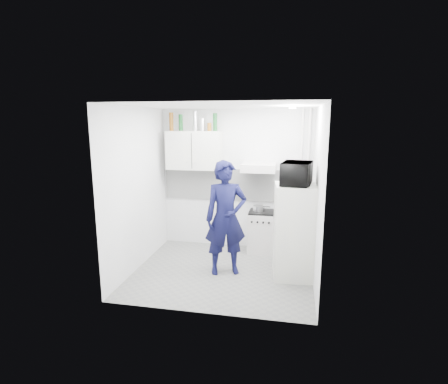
# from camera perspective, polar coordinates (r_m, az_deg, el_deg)

# --- Properties ---
(floor) EXTENTS (2.80, 2.80, 0.00)m
(floor) POSITION_cam_1_polar(r_m,az_deg,el_deg) (5.76, -0.19, -12.90)
(floor) COLOR slate
(floor) RESTS_ON ground
(ceiling) EXTENTS (2.80, 2.80, 0.00)m
(ceiling) POSITION_cam_1_polar(r_m,az_deg,el_deg) (5.24, -0.21, 13.92)
(ceiling) COLOR white
(ceiling) RESTS_ON wall_back
(wall_back) EXTENTS (2.80, 0.00, 2.80)m
(wall_back) POSITION_cam_1_polar(r_m,az_deg,el_deg) (6.56, 1.95, 2.05)
(wall_back) COLOR white
(wall_back) RESTS_ON floor
(wall_left) EXTENTS (0.00, 2.60, 2.60)m
(wall_left) POSITION_cam_1_polar(r_m,az_deg,el_deg) (5.79, -13.92, 0.42)
(wall_left) COLOR white
(wall_left) RESTS_ON floor
(wall_right) EXTENTS (0.00, 2.60, 2.60)m
(wall_right) POSITION_cam_1_polar(r_m,az_deg,el_deg) (5.26, 14.92, -0.72)
(wall_right) COLOR white
(wall_right) RESTS_ON floor
(person) EXTENTS (0.76, 0.63, 1.80)m
(person) POSITION_cam_1_polar(r_m,az_deg,el_deg) (5.44, 0.30, -4.28)
(person) COLOR black
(person) RESTS_ON floor
(stove) EXTENTS (0.47, 0.47, 0.75)m
(stove) POSITION_cam_1_polar(r_m,az_deg,el_deg) (6.48, 6.10, -6.57)
(stove) COLOR silver
(stove) RESTS_ON floor
(fridge) EXTENTS (0.66, 0.66, 1.46)m
(fridge) POSITION_cam_1_polar(r_m,az_deg,el_deg) (5.46, 11.40, -6.33)
(fridge) COLOR white
(fridge) RESTS_ON floor
(stove_top) EXTENTS (0.45, 0.45, 0.03)m
(stove_top) POSITION_cam_1_polar(r_m,az_deg,el_deg) (6.37, 6.17, -3.25)
(stove_top) COLOR black
(stove_top) RESTS_ON stove
(saucepan) EXTENTS (0.18, 0.18, 0.10)m
(saucepan) POSITION_cam_1_polar(r_m,az_deg,el_deg) (6.37, 5.59, -2.63)
(saucepan) COLOR silver
(saucepan) RESTS_ON stove_top
(microwave) EXTENTS (0.66, 0.49, 0.34)m
(microwave) POSITION_cam_1_polar(r_m,az_deg,el_deg) (5.26, 11.79, 3.00)
(microwave) COLOR black
(microwave) RESTS_ON fridge
(bottle_a) EXTENTS (0.08, 0.08, 0.33)m
(bottle_a) POSITION_cam_1_polar(r_m,az_deg,el_deg) (6.59, -8.60, 11.28)
(bottle_a) COLOR brown
(bottle_a) RESTS_ON upper_cabinet
(bottle_b) EXTENTS (0.08, 0.08, 0.30)m
(bottle_b) POSITION_cam_1_polar(r_m,az_deg,el_deg) (6.53, -7.06, 11.17)
(bottle_b) COLOR #144C1E
(bottle_b) RESTS_ON upper_cabinet
(bottle_d) EXTENTS (0.08, 0.08, 0.36)m
(bottle_d) POSITION_cam_1_polar(r_m,az_deg,el_deg) (6.46, -4.75, 11.47)
(bottle_d) COLOR silver
(bottle_d) RESTS_ON upper_cabinet
(canister_a) EXTENTS (0.09, 0.09, 0.22)m
(canister_a) POSITION_cam_1_polar(r_m,az_deg,el_deg) (6.42, -3.61, 10.89)
(canister_a) COLOR silver
(canister_a) RESTS_ON upper_cabinet
(canister_b) EXTENTS (0.08, 0.08, 0.15)m
(canister_b) POSITION_cam_1_polar(r_m,az_deg,el_deg) (6.39, -2.39, 10.56)
(canister_b) COLOR brown
(canister_b) RESTS_ON upper_cabinet
(bottle_e) EXTENTS (0.08, 0.08, 0.32)m
(bottle_e) POSITION_cam_1_polar(r_m,az_deg,el_deg) (6.36, -1.46, 11.33)
(bottle_e) COLOR #144C1E
(bottle_e) RESTS_ON upper_cabinet
(upper_cabinet) EXTENTS (1.00, 0.35, 0.70)m
(upper_cabinet) POSITION_cam_1_polar(r_m,az_deg,el_deg) (6.48, -4.87, 6.80)
(upper_cabinet) COLOR white
(upper_cabinet) RESTS_ON wall_back
(range_hood) EXTENTS (0.60, 0.50, 0.14)m
(range_hood) POSITION_cam_1_polar(r_m,az_deg,el_deg) (6.22, 5.70, 3.99)
(range_hood) COLOR silver
(range_hood) RESTS_ON wall_back
(backsplash) EXTENTS (2.74, 0.03, 0.60)m
(backsplash) POSITION_cam_1_polar(r_m,az_deg,el_deg) (6.56, 1.92, 1.17)
(backsplash) COLOR white
(backsplash) RESTS_ON wall_back
(pipe_a) EXTENTS (0.05, 0.05, 2.60)m
(pipe_a) POSITION_cam_1_polar(r_m,az_deg,el_deg) (6.41, 13.39, 1.51)
(pipe_a) COLOR silver
(pipe_a) RESTS_ON floor
(pipe_b) EXTENTS (0.04, 0.04, 2.60)m
(pipe_b) POSITION_cam_1_polar(r_m,az_deg,el_deg) (6.40, 12.32, 1.55)
(pipe_b) COLOR silver
(pipe_b) RESTS_ON floor
(ceiling_spot_fixture) EXTENTS (0.10, 0.10, 0.02)m
(ceiling_spot_fixture) POSITION_cam_1_polar(r_m,az_deg,el_deg) (5.34, 11.11, 13.35)
(ceiling_spot_fixture) COLOR white
(ceiling_spot_fixture) RESTS_ON ceiling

